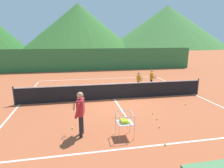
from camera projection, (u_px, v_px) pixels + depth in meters
The scene contains 24 objects.
ground_plane at pixel (114, 99), 11.53m from camera, with size 120.00×120.00×0.00m, color #B25633.
line_baseline_near at pixel (146, 146), 6.40m from camera, with size 10.77×0.08×0.01m, color white.
line_baseline_far at pixel (101, 79), 17.44m from camera, with size 10.77×0.08×0.01m, color white.
line_sideline_west at pixel (20, 104), 10.53m from camera, with size 0.08×11.55×0.01m, color white.
line_sideline_east at pixel (194, 94), 12.52m from camera, with size 0.08×11.55×0.01m, color white.
line_service_center at pixel (114, 99), 11.52m from camera, with size 0.08×5.66×0.01m, color white.
tennis_net at pixel (114, 91), 11.41m from camera, with size 11.33×0.08×1.05m.
instructor at pixel (80, 110), 6.92m from camera, with size 0.44×0.82×1.70m.
student_0 at pixel (139, 79), 13.66m from camera, with size 0.45×0.68×1.24m.
student_1 at pixel (152, 77), 14.09m from camera, with size 0.46×0.72×1.34m.
ball_cart at pixel (124, 121), 6.95m from camera, with size 0.58×0.58×0.90m.
tennis_ball_0 at pixel (115, 117), 8.75m from camera, with size 0.07×0.07×0.07m, color yellow.
tennis_ball_1 at pixel (118, 110), 9.58m from camera, with size 0.07×0.07×0.07m, color yellow.
tennis_ball_2 at pixel (160, 127), 7.76m from camera, with size 0.07×0.07×0.07m, color yellow.
tennis_ball_3 at pixel (165, 144), 6.47m from camera, with size 0.07×0.07×0.07m, color yellow.
tennis_ball_4 at pixel (186, 104), 10.51m from camera, with size 0.07×0.07×0.07m, color yellow.
tennis_ball_5 at pixel (126, 101), 11.05m from camera, with size 0.07×0.07×0.07m, color yellow.
tennis_ball_6 at pixel (72, 128), 7.65m from camera, with size 0.07×0.07×0.07m, color yellow.
tennis_ball_7 at pixel (124, 115), 9.00m from camera, with size 0.07×0.07×0.07m, color yellow.
tennis_ball_8 at pixel (153, 113), 9.21m from camera, with size 0.07×0.07×0.07m, color yellow.
tennis_ball_9 at pixel (157, 119), 8.56m from camera, with size 0.07×0.07×0.07m, color yellow.
windscreen_fence at pixel (95, 60), 21.81m from camera, with size 23.69×0.08×2.53m, color #33753D.
hill_0 at pixel (79, 26), 80.43m from camera, with size 45.41×45.41×18.25m, color #38702D.
hill_1 at pixel (167, 27), 84.55m from camera, with size 51.61×51.61×18.08m, color #427A38.
Camera 1 is at (-2.22, -10.78, 3.54)m, focal length 30.34 mm.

